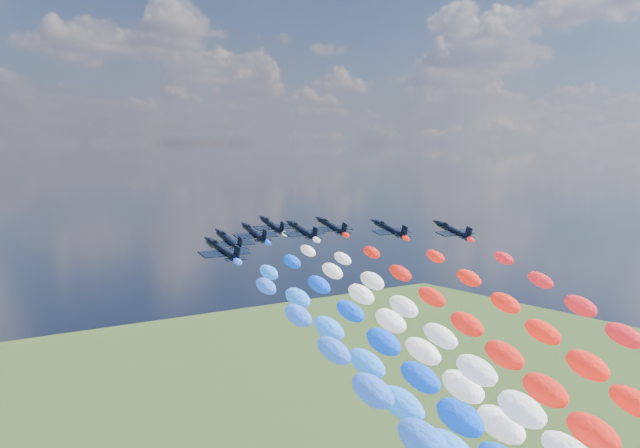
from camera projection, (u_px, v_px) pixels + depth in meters
jet_0 at (223, 250)px, 131.66m from camera, size 9.76×12.86×5.74m
jet_1 at (229, 241)px, 144.62m from camera, size 9.41×12.62×5.74m
jet_2 at (254, 233)px, 156.81m from camera, size 9.72×12.83×5.74m
jet_3 at (303, 231)px, 160.74m from camera, size 9.37×12.58×5.74m
jet_4 at (272, 225)px, 171.60m from camera, size 9.47×12.65×5.74m
trail_4 at (481, 425)px, 124.24m from camera, size 6.49×120.40×56.95m
jet_5 at (332, 226)px, 169.21m from camera, size 9.34×12.56×5.74m
trail_5 at (568, 430)px, 121.85m from camera, size 6.49×120.40×56.95m
jet_6 at (390, 229)px, 163.58m from camera, size 9.63×12.77×5.74m
jet_7 at (453, 231)px, 161.20m from camera, size 9.25×12.50×5.74m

